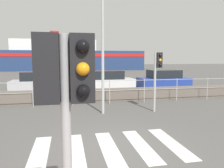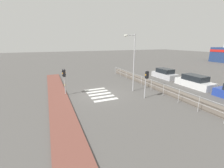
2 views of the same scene
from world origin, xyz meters
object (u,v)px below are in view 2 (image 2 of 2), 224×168
(traffic_light_near, at_px, (64,75))
(parked_car_white, at_px, (194,82))
(streetlamp, at_px, (132,57))
(traffic_light_far, at_px, (146,79))
(parked_car_silver, at_px, (165,74))

(traffic_light_near, bearing_deg, parked_car_white, 78.27)
(traffic_light_near, distance_m, parked_car_white, 15.10)
(traffic_light_near, height_order, streetlamp, streetlamp)
(traffic_light_far, xyz_separation_m, parked_car_silver, (-6.04, 7.80, -1.36))
(traffic_light_far, relative_size, streetlamp, 0.44)
(parked_car_white, bearing_deg, streetlamp, -100.79)
(streetlamp, height_order, parked_car_white, streetlamp)
(traffic_light_far, height_order, parked_car_silver, traffic_light_far)
(parked_car_silver, bearing_deg, streetlamp, -65.70)
(traffic_light_near, distance_m, traffic_light_far, 7.99)
(traffic_light_far, height_order, streetlamp, streetlamp)
(traffic_light_near, height_order, traffic_light_far, traffic_light_far)
(traffic_light_far, xyz_separation_m, parked_car_white, (-0.94, 7.80, -1.35))
(traffic_light_near, xyz_separation_m, parked_car_silver, (-2.04, 14.71, -1.46))
(traffic_light_far, bearing_deg, parked_car_white, 96.91)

